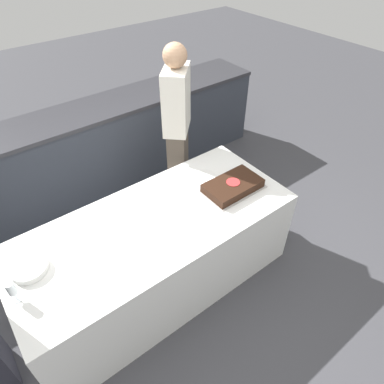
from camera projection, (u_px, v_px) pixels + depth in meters
ground_plane at (160, 280)px, 2.97m from camera, size 14.00×14.00×0.00m
back_counter at (77, 156)px, 3.58m from camera, size 4.40×0.58×0.92m
dining_table at (157, 253)px, 2.73m from camera, size 2.12×0.92×0.72m
cake at (233, 186)px, 2.74m from camera, size 0.50×0.31×0.08m
plate_stack at (29, 268)px, 2.15m from camera, size 0.23×0.23×0.04m
wine_glass at (11, 289)px, 1.94m from camera, size 0.06×0.06×0.15m
side_plate_near_cake at (205, 176)px, 2.90m from camera, size 0.17×0.17×0.00m
person_cutting_cake at (177, 134)px, 3.12m from camera, size 0.40×0.40×1.68m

